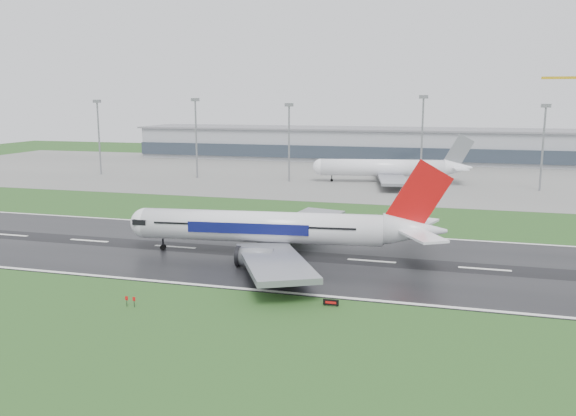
% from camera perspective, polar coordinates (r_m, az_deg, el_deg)
% --- Properties ---
extents(ground, '(520.00, 520.00, 0.00)m').
position_cam_1_polar(ground, '(115.15, -1.86, -4.46)').
color(ground, '#1F4619').
rests_on(ground, ground).
extents(runway, '(400.00, 45.00, 0.10)m').
position_cam_1_polar(runway, '(115.13, -1.86, -4.44)').
color(runway, black).
rests_on(runway, ground).
extents(apron, '(400.00, 130.00, 0.08)m').
position_cam_1_polar(apron, '(235.44, 7.21, 3.16)').
color(apron, slate).
rests_on(apron, ground).
extents(terminal, '(240.00, 36.00, 15.00)m').
position_cam_1_polar(terminal, '(293.92, 8.95, 6.03)').
color(terminal, gray).
rests_on(terminal, ground).
extents(main_airliner, '(67.36, 64.79, 18.06)m').
position_cam_1_polar(main_airliner, '(112.25, -0.49, -0.07)').
color(main_airliner, white).
rests_on(main_airliner, runway).
extents(parked_airliner, '(66.20, 62.95, 16.96)m').
position_cam_1_polar(parked_airliner, '(215.52, 9.74, 4.71)').
color(parked_airliner, white).
rests_on(parked_airliner, apron).
extents(runway_sign, '(2.31, 0.68, 1.04)m').
position_cam_1_polar(runway_sign, '(87.03, 4.17, -9.13)').
color(runway_sign, black).
rests_on(runway_sign, ground).
extents(floodmast_0, '(0.64, 0.64, 28.28)m').
position_cam_1_polar(floodmast_0, '(246.75, -17.80, 6.37)').
color(floodmast_0, gray).
rests_on(floodmast_0, ground).
extents(floodmast_1, '(0.64, 0.64, 28.88)m').
position_cam_1_polar(floodmast_1, '(226.66, -8.86, 6.50)').
color(floodmast_1, gray).
rests_on(floodmast_1, ground).
extents(floodmast_2, '(0.64, 0.64, 27.09)m').
position_cam_1_polar(floodmast_2, '(214.41, 0.10, 6.16)').
color(floodmast_2, gray).
rests_on(floodmast_2, ground).
extents(floodmast_3, '(0.64, 0.64, 29.84)m').
position_cam_1_polar(floodmast_3, '(206.95, 12.81, 6.13)').
color(floodmast_3, gray).
rests_on(floodmast_3, ground).
extents(floodmast_4, '(0.64, 0.64, 27.02)m').
position_cam_1_polar(floodmast_4, '(208.83, 23.40, 5.18)').
color(floodmast_4, gray).
rests_on(floodmast_4, ground).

